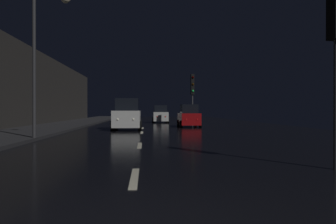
{
  "coord_description": "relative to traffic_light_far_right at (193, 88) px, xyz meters",
  "views": [
    {
      "loc": [
        0.23,
        -4.22,
        1.4
      ],
      "look_at": [
        1.7,
        18.73,
        1.26
      ],
      "focal_mm": 37.41,
      "sensor_mm": 36.0,
      "label": 1
    }
  ],
  "objects": [
    {
      "name": "streetlamp_overhead",
      "position": [
        -8.9,
        -16.19,
        1.05
      ],
      "size": [
        1.7,
        0.44,
        6.68
      ],
      "color": "#2D2D30",
      "rests_on": "ground"
    },
    {
      "name": "sidewalk_left",
      "position": [
        -11.48,
        -3.59,
        -3.35
      ],
      "size": [
        4.4,
        84.0,
        0.15
      ],
      "primitive_type": "cube",
      "color": "#28282B",
      "rests_on": "ground"
    },
    {
      "name": "traffic_light_far_right",
      "position": [
        0.0,
        0.0,
        0.0
      ],
      "size": [
        0.33,
        0.47,
        4.73
      ],
      "rotation": [
        0.0,
        0.0,
        -1.49
      ],
      "color": "#38383A",
      "rests_on": "ground"
    },
    {
      "name": "lane_centerline",
      "position": [
        -4.59,
        -14.92,
        -3.42
      ],
      "size": [
        0.16,
        21.91,
        0.01
      ],
      "color": "beige",
      "rests_on": "ground"
    },
    {
      "name": "car_distant_taillights",
      "position": [
        -2.74,
        6.07,
        -2.56
      ],
      "size": [
        1.75,
        3.78,
        1.91
      ],
      "rotation": [
        0.0,
        0.0,
        1.57
      ],
      "color": "silver",
      "rests_on": "ground"
    },
    {
      "name": "ground",
      "position": [
        -4.59,
        -3.59,
        -3.44
      ],
      "size": [
        26.18,
        84.0,
        0.02
      ],
      "primitive_type": "cube",
      "color": "black"
    },
    {
      "name": "car_approaching_headlights",
      "position": [
        -5.66,
        -7.51,
        -2.42
      ],
      "size": [
        2.02,
        4.37,
        2.2
      ],
      "rotation": [
        0.0,
        0.0,
        -1.57
      ],
      "color": "silver",
      "rests_on": "ground"
    },
    {
      "name": "car_parked_right_far",
      "position": [
        -0.8,
        -3.71,
        -2.58
      ],
      "size": [
        1.69,
        3.66,
        1.84
      ],
      "rotation": [
        0.0,
        0.0,
        1.57
      ],
      "color": "maroon",
      "rests_on": "ground"
    },
    {
      "name": "building_facade_left",
      "position": [
        -14.08,
        -7.09,
        -0.14
      ],
      "size": [
        0.8,
        63.0,
        6.57
      ],
      "primitive_type": "cube",
      "color": "#2D2B28",
      "rests_on": "ground"
    }
  ]
}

